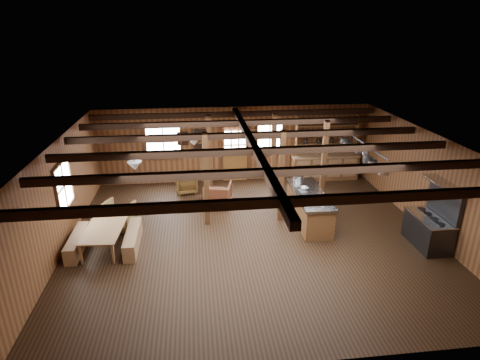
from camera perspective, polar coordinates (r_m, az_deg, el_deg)
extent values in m
cube|color=black|center=(11.32, 1.72, -8.24)|extent=(10.00, 9.00, 0.02)
cube|color=black|center=(10.22, 1.89, 5.64)|extent=(10.00, 9.00, 0.02)
cube|color=#5D2F1A|center=(11.16, -24.60, -2.68)|extent=(0.02, 9.00, 2.80)
cube|color=#5D2F1A|center=(12.42, 25.32, -0.43)|extent=(0.02, 9.00, 2.80)
cube|color=#5D2F1A|center=(14.91, -0.75, 5.10)|extent=(10.00, 0.02, 2.80)
cube|color=#5D2F1A|center=(6.85, 7.58, -16.47)|extent=(10.00, 0.02, 2.80)
cube|color=black|center=(7.03, 6.11, -3.13)|extent=(9.80, 0.12, 0.18)
cube|color=black|center=(8.39, 3.91, 1.09)|extent=(9.80, 0.12, 0.18)
cube|color=black|center=(9.78, 2.32, 4.12)|extent=(9.80, 0.12, 0.18)
cube|color=black|center=(11.21, 1.13, 6.38)|extent=(9.80, 0.12, 0.18)
cube|color=black|center=(12.65, 0.20, 8.13)|extent=(9.80, 0.12, 0.18)
cube|color=black|center=(13.91, -0.46, 9.35)|extent=(9.80, 0.12, 0.18)
cube|color=black|center=(10.26, 1.89, 4.94)|extent=(0.18, 8.82, 0.18)
cube|color=#402812|center=(11.52, -4.85, 0.01)|extent=(0.15, 0.15, 2.80)
cube|color=#402812|center=(13.59, -4.36, 3.41)|extent=(0.15, 0.15, 2.80)
cube|color=#402812|center=(11.78, 5.91, 0.47)|extent=(0.15, 0.15, 2.80)
cube|color=#402812|center=(13.85, 4.78, 3.74)|extent=(0.15, 0.15, 2.80)
cube|color=#402812|center=(13.10, 11.83, 2.31)|extent=(0.15, 0.15, 2.80)
cube|color=brown|center=(15.12, -0.71, 1.94)|extent=(0.90, 0.06, 1.10)
cube|color=#402812|center=(14.92, -2.55, 3.68)|extent=(0.06, 0.08, 2.10)
cube|color=#402812|center=(15.01, 1.11, 3.81)|extent=(0.06, 0.08, 2.10)
cube|color=#402812|center=(14.67, -0.73, 7.73)|extent=(1.02, 0.08, 0.06)
cube|color=white|center=(14.81, -0.72, 5.59)|extent=(0.84, 0.02, 0.90)
cube|color=white|center=(14.78, -10.85, 5.37)|extent=(1.20, 0.02, 1.20)
cube|color=#402812|center=(14.78, -10.85, 5.37)|extent=(1.32, 0.06, 1.32)
cube|color=white|center=(14.99, 4.24, 5.93)|extent=(0.90, 0.02, 1.20)
cube|color=#402812|center=(14.99, 4.24, 5.93)|extent=(1.02, 0.06, 1.32)
cube|color=white|center=(11.51, -23.82, -0.76)|extent=(0.02, 1.20, 1.20)
cube|color=#402812|center=(11.51, -23.82, -0.76)|extent=(0.14, 1.24, 1.32)
cube|color=beige|center=(14.68, -5.82, 6.35)|extent=(0.50, 0.03, 0.40)
cube|color=black|center=(14.67, -5.81, 6.34)|extent=(0.55, 0.02, 0.45)
cube|color=beige|center=(14.71, -8.15, 5.87)|extent=(0.35, 0.03, 0.45)
cube|color=black|center=(14.70, -8.15, 5.86)|extent=(0.40, 0.02, 0.50)
cube|color=beige|center=(14.82, -5.74, 4.48)|extent=(0.40, 0.03, 0.30)
cube|color=black|center=(14.81, -5.74, 4.47)|extent=(0.45, 0.02, 0.35)
cube|color=brown|center=(15.62, 11.90, 1.74)|extent=(2.50, 0.55, 0.90)
cube|color=#986E45|center=(15.46, 12.05, 3.39)|extent=(2.55, 0.60, 0.06)
cube|color=brown|center=(15.38, 12.11, 5.13)|extent=(2.30, 0.35, 0.04)
cube|color=brown|center=(15.29, 12.21, 6.39)|extent=(2.30, 0.35, 0.04)
cube|color=brown|center=(15.21, 12.31, 7.66)|extent=(2.30, 0.35, 0.04)
cube|color=brown|center=(14.97, 8.01, 6.34)|extent=(0.04, 0.35, 1.40)
cube|color=brown|center=(15.70, 16.21, 6.41)|extent=(0.04, 0.35, 1.40)
cylinder|color=#2E2E30|center=(10.29, -14.91, 3.66)|extent=(0.02, 0.02, 0.45)
cone|color=white|center=(10.39, -14.74, 1.96)|extent=(0.36, 0.36, 0.22)
cylinder|color=#2E2E30|center=(12.10, -6.63, 6.86)|extent=(0.02, 0.02, 0.45)
cone|color=white|center=(12.19, -6.57, 5.38)|extent=(0.36, 0.36, 0.22)
cylinder|color=#2E2E30|center=(11.43, 17.16, 5.04)|extent=(0.04, 3.00, 0.04)
cylinder|color=#2E2E30|center=(10.29, 19.88, 2.20)|extent=(0.01, 0.01, 0.25)
cylinder|color=#B4B6BB|center=(10.35, 19.74, 1.17)|extent=(0.27, 0.27, 0.14)
cylinder|color=#2E2E30|center=(10.51, 18.86, 2.78)|extent=(0.01, 0.01, 0.23)
cylinder|color=#2E2E30|center=(10.57, 18.74, 1.82)|extent=(0.21, 0.21, 0.14)
cylinder|color=#2E2E30|center=(10.80, 18.49, 3.26)|extent=(0.01, 0.01, 0.25)
cylinder|color=#B4B6BB|center=(10.86, 18.37, 2.29)|extent=(0.23, 0.23, 0.14)
cylinder|color=#2E2E30|center=(11.05, 17.79, 3.72)|extent=(0.01, 0.01, 0.26)
cylinder|color=#2E2E30|center=(11.11, 17.68, 2.74)|extent=(0.25, 0.25, 0.14)
cylinder|color=#2E2E30|center=(11.33, 17.58, 4.46)|extent=(0.01, 0.01, 0.15)
cylinder|color=#B4B6BB|center=(11.37, 17.50, 3.75)|extent=(0.20, 0.20, 0.14)
cylinder|color=#2E2E30|center=(11.57, 16.75, 4.83)|extent=(0.01, 0.01, 0.18)
cylinder|color=#2E2E30|center=(11.62, 16.67, 4.07)|extent=(0.26, 0.26, 0.14)
cylinder|color=#2E2E30|center=(11.82, 15.85, 5.15)|extent=(0.01, 0.01, 0.22)
cylinder|color=#B4B6BB|center=(11.86, 15.77, 4.33)|extent=(0.20, 0.20, 0.14)
cylinder|color=#2E2E30|center=(12.10, 15.49, 5.48)|extent=(0.01, 0.01, 0.25)
cylinder|color=#2E2E30|center=(12.15, 15.40, 4.60)|extent=(0.27, 0.27, 0.14)
cylinder|color=#2E2E30|center=(12.38, 15.09, 5.82)|extent=(0.01, 0.01, 0.27)
cylinder|color=#B4B6BB|center=(12.44, 15.00, 4.91)|extent=(0.22, 0.22, 0.14)
cylinder|color=#2E2E30|center=(12.66, 14.74, 6.24)|extent=(0.01, 0.01, 0.25)
cylinder|color=#2E2E30|center=(12.71, 14.65, 5.39)|extent=(0.24, 0.24, 0.14)
cube|color=brown|center=(12.15, 9.81, -4.03)|extent=(0.83, 2.41, 0.86)
cube|color=#B4B6BB|center=(11.96, 9.95, -2.00)|extent=(0.92, 2.51, 0.08)
cylinder|color=#2E2E30|center=(11.44, 10.78, -3.18)|extent=(0.44, 0.44, 0.06)
cylinder|color=#B4B6BB|center=(11.44, 11.79, -2.43)|extent=(0.03, 0.03, 0.30)
cube|color=#986E45|center=(13.05, 12.23, -3.44)|extent=(0.48, 0.34, 0.42)
cube|color=#2E2E30|center=(11.88, 25.15, -6.65)|extent=(0.72, 1.35, 0.81)
cube|color=#B4B6BB|center=(11.70, 25.47, -4.81)|extent=(0.74, 1.37, 0.04)
cube|color=#2E2E30|center=(11.69, 27.17, -2.56)|extent=(0.12, 1.35, 0.90)
cube|color=#B4B6BB|center=(11.46, 27.05, -0.53)|extent=(0.40, 1.44, 0.05)
imported|color=#976F44|center=(11.24, -18.46, -7.86)|extent=(1.07, 1.77, 0.60)
cube|color=#986E45|center=(11.46, -22.11, -8.24)|extent=(0.30, 1.60, 0.44)
cube|color=#986E45|center=(11.15, -14.99, -8.11)|extent=(0.31, 1.68, 0.46)
imported|color=brown|center=(14.22, -7.65, -0.50)|extent=(0.79, 0.81, 0.66)
imported|color=brown|center=(13.08, -3.16, -2.06)|extent=(1.00, 1.01, 0.77)
imported|color=olive|center=(12.23, -16.99, -4.76)|extent=(1.08, 1.10, 0.77)
cylinder|color=#B4B6BB|center=(12.78, 8.36, 0.29)|extent=(0.30, 0.30, 0.18)
imported|color=silver|center=(12.17, 9.06, -1.16)|extent=(0.29, 0.29, 0.06)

